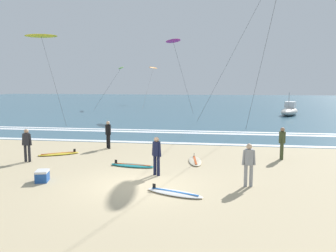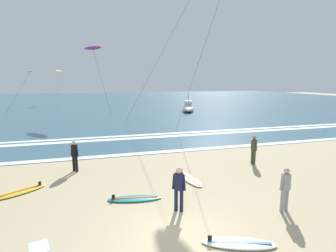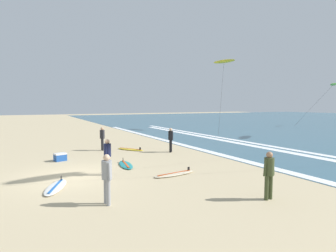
# 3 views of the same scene
# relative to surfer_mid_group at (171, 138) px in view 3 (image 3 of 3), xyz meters

# --- Properties ---
(ground_plane) EXTENTS (160.00, 160.00, 0.00)m
(ground_plane) POSITION_rel_surfer_mid_group_xyz_m (3.42, -6.63, -0.96)
(ground_plane) COLOR tan
(wave_foam_shoreline) EXTENTS (52.83, 0.61, 0.01)m
(wave_foam_shoreline) POSITION_rel_surfer_mid_group_xyz_m (5.18, 2.31, -0.94)
(wave_foam_shoreline) COLOR white
(wave_foam_shoreline) RESTS_ON ocean_surface
(wave_foam_mid_break) EXTENTS (45.55, 0.73, 0.01)m
(wave_foam_mid_break) POSITION_rel_surfer_mid_group_xyz_m (3.96, 6.78, -0.94)
(wave_foam_mid_break) COLOR white
(wave_foam_mid_break) RESTS_ON ocean_surface
(wave_foam_outer_break) EXTENTS (49.87, 0.58, 0.01)m
(wave_foam_outer_break) POSITION_rel_surfer_mid_group_xyz_m (3.78, 7.86, -0.94)
(wave_foam_outer_break) COLOR white
(wave_foam_outer_break) RESTS_ON ocean_surface
(surfer_mid_group) EXTENTS (0.43, 0.41, 1.60)m
(surfer_mid_group) POSITION_rel_surfer_mid_group_xyz_m (0.00, 0.00, 0.00)
(surfer_mid_group) COLOR black
(surfer_mid_group) RESTS_ON ground
(surfer_left_near) EXTENTS (0.51, 0.32, 1.60)m
(surfer_left_near) POSITION_rel_surfer_mid_group_xyz_m (-2.75, -3.84, 0.00)
(surfer_left_near) COLOR #232328
(surfer_left_near) RESTS_ON ground
(surfer_left_far) EXTENTS (0.47, 0.36, 1.60)m
(surfer_left_far) POSITION_rel_surfer_mid_group_xyz_m (3.85, -5.23, 0.00)
(surfer_left_far) COLOR #141938
(surfer_left_far) RESTS_ON ground
(surfer_background_far) EXTENTS (0.52, 0.32, 1.60)m
(surfer_background_far) POSITION_rel_surfer_mid_group_xyz_m (7.46, -6.21, 0.00)
(surfer_background_far) COLOR gray
(surfer_background_far) RESTS_ON ground
(surfer_foreground_main) EXTENTS (0.32, 0.51, 1.60)m
(surfer_foreground_main) POSITION_rel_surfer_mid_group_xyz_m (9.46, -1.35, 0.00)
(surfer_foreground_main) COLOR #384223
(surfer_foreground_main) RESTS_ON ground
(surfboard_near_water) EXTENTS (2.18, 1.28, 0.25)m
(surfboard_near_water) POSITION_rel_surfer_mid_group_xyz_m (4.91, -7.49, -0.91)
(surfboard_near_water) COLOR silver
(surfboard_near_water) RESTS_ON ground
(surfboard_foreground_flat) EXTENTS (0.88, 2.16, 0.25)m
(surfboard_foreground_flat) POSITION_rel_surfer_mid_group_xyz_m (5.24, -2.58, -0.91)
(surfboard_foreground_flat) COLOR beige
(surfboard_foreground_flat) RESTS_ON ground
(surfboard_left_pile) EXTENTS (2.09, 1.64, 0.25)m
(surfboard_left_pile) POSITION_rel_surfer_mid_group_xyz_m (-2.04, -2.07, -0.91)
(surfboard_left_pile) COLOR yellow
(surfboard_left_pile) RESTS_ON ground
(surfboard_right_spare) EXTENTS (2.17, 0.90, 0.25)m
(surfboard_right_spare) POSITION_rel_surfer_mid_group_xyz_m (2.47, -3.93, -0.91)
(surfboard_right_spare) COLOR teal
(surfboard_right_spare) RESTS_ON ground
(kite_yellow_low_near) EXTENTS (5.94, 4.80, 8.65)m
(kite_yellow_low_near) POSITION_rel_surfer_mid_group_xyz_m (-11.34, 13.41, 7.43)
(kite_yellow_low_near) COLOR yellow
(kite_yellow_low_near) RESTS_ON ground
(kite_lime_mid_center) EXTENTS (3.70, 6.21, 6.24)m
(kite_lime_mid_center) POSITION_rel_surfer_mid_group_xyz_m (-8.50, 31.01, 5.04)
(kite_lime_mid_center) COLOR #70C628
(kite_lime_mid_center) RESTS_ON ground
(cooler_box) EXTENTS (0.60, 0.71, 0.44)m
(cooler_box) POSITION_rel_surfer_mid_group_xyz_m (-0.34, -6.79, -0.74)
(cooler_box) COLOR #1E4C9E
(cooler_box) RESTS_ON ground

